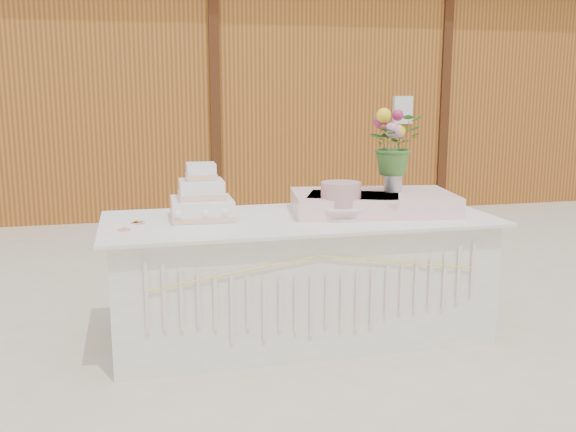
% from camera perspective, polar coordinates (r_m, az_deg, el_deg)
% --- Properties ---
extents(ground, '(80.00, 80.00, 0.00)m').
position_cam_1_polar(ground, '(4.19, 0.99, -10.49)').
color(ground, beige).
rests_on(ground, ground).
extents(barn, '(12.60, 4.60, 3.30)m').
position_cam_1_polar(barn, '(9.81, -8.11, 11.75)').
color(barn, '#A95A23').
rests_on(barn, ground).
extents(cake_table, '(2.40, 1.00, 0.77)m').
position_cam_1_polar(cake_table, '(4.06, 1.02, -5.42)').
color(cake_table, white).
rests_on(cake_table, ground).
extents(wedding_cake, '(0.39, 0.39, 0.34)m').
position_cam_1_polar(wedding_cake, '(3.94, -7.68, 1.43)').
color(wedding_cake, white).
rests_on(wedding_cake, cake_table).
extents(pink_cake_stand, '(0.31, 0.31, 0.22)m').
position_cam_1_polar(pink_cake_stand, '(3.92, 4.71, 1.59)').
color(pink_cake_stand, white).
rests_on(pink_cake_stand, cake_table).
extents(satin_runner, '(1.09, 0.74, 0.13)m').
position_cam_1_polar(satin_runner, '(4.16, 7.54, 1.20)').
color(satin_runner, '#FFD3CD').
rests_on(satin_runner, cake_table).
extents(flower_vase, '(0.12, 0.12, 0.16)m').
position_cam_1_polar(flower_vase, '(4.20, 9.32, 3.24)').
color(flower_vase, silver).
rests_on(flower_vase, satin_runner).
extents(bouquet, '(0.43, 0.40, 0.39)m').
position_cam_1_polar(bouquet, '(4.17, 9.43, 6.96)').
color(bouquet, '#40712D').
rests_on(bouquet, flower_vase).
extents(loose_flowers, '(0.18, 0.35, 0.02)m').
position_cam_1_polar(loose_flowers, '(3.85, -13.57, -0.64)').
color(loose_flowers, pink).
rests_on(loose_flowers, cake_table).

